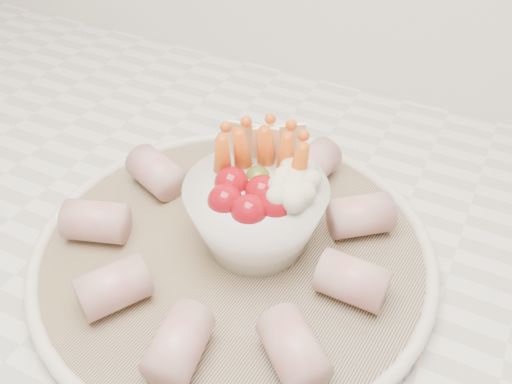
% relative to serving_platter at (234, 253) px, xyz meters
% --- Properties ---
extents(serving_platter, '(0.38, 0.38, 0.02)m').
position_rel_serving_platter_xyz_m(serving_platter, '(0.00, 0.00, 0.00)').
color(serving_platter, navy).
rests_on(serving_platter, kitchen_counter).
extents(veggie_bowl, '(0.12, 0.12, 0.11)m').
position_rel_serving_platter_xyz_m(veggie_bowl, '(0.01, 0.02, 0.05)').
color(veggie_bowl, white).
rests_on(veggie_bowl, serving_platter).
extents(cured_meat_rolls, '(0.28, 0.29, 0.04)m').
position_rel_serving_platter_xyz_m(cured_meat_rolls, '(0.00, 0.00, 0.02)').
color(cured_meat_rolls, '#AA4D55').
rests_on(cured_meat_rolls, serving_platter).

